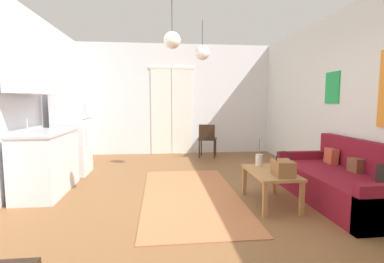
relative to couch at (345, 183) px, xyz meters
The scene contains 13 objects.
ground_plane 2.10m from the couch, behind, with size 5.54×8.38×0.10m, color brown.
wall_back 4.64m from the couch, 117.58° to the left, with size 5.14×0.13×2.83m.
wall_right 1.24m from the couch, ahead, with size 0.12×7.98×2.83m.
area_rug 2.13m from the couch, 166.55° to the left, with size 1.36×2.86×0.01m, color #B26B42.
couch is the anchor object (origin of this frame).
coffee_table 1.05m from the couch, behind, with size 0.54×0.91×0.45m.
bamboo_vase 1.18m from the couch, 162.75° to the left, with size 0.10×0.10×0.39m.
handbag 1.04m from the couch, 168.18° to the right, with size 0.24×0.33×0.31m.
refrigerator 4.62m from the couch, 154.26° to the left, with size 0.59×0.66×1.69m.
kitchen_counter 4.33m from the couch, 168.30° to the left, with size 0.60×1.29×2.11m.
accent_chair 3.53m from the couch, 112.67° to the left, with size 0.51×0.50×0.82m.
pendant_lamp_near 2.97m from the couch, behind, with size 0.20×0.20×0.84m.
pendant_lamp_far 3.17m from the couch, 133.75° to the left, with size 0.27×0.27×0.71m.
Camera 1 is at (-0.41, -3.58, 1.36)m, focal length 26.77 mm.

